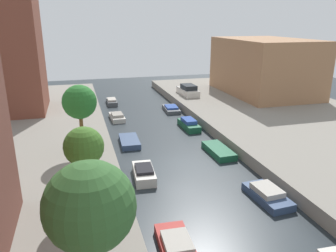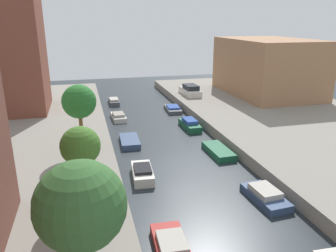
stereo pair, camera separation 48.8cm
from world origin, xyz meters
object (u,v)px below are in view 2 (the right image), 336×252
street_tree_0 (81,206)px  moored_boat_left_5 (114,101)px  moored_boat_left_1 (171,244)px  moored_boat_left_2 (142,173)px  parked_car (190,91)px  moored_boat_right_5 (173,109)px  street_tree_1 (80,147)px  low_block_right (267,67)px  moored_boat_left_3 (130,141)px  moored_boat_right_3 (218,151)px  moored_boat_right_4 (190,124)px  street_tree_2 (79,102)px  moored_boat_right_2 (265,196)px  moored_boat_left_4 (118,117)px

street_tree_0 → moored_boat_left_5: 34.86m
moored_boat_left_1 → moored_boat_left_2: size_ratio=0.99×
parked_car → moored_boat_right_5: bearing=-131.8°
street_tree_0 → parked_car: street_tree_0 is taller
street_tree_1 → moored_boat_left_1: street_tree_1 is taller
street_tree_0 → moored_boat_right_5: (11.13, 28.66, -4.75)m
low_block_right → moored_boat_left_3: low_block_right is taller
low_block_right → street_tree_1: 35.00m
low_block_right → moored_boat_right_5: 15.12m
street_tree_0 → moored_boat_right_3: size_ratio=1.44×
street_tree_1 → moored_boat_left_2: street_tree_1 is taller
street_tree_1 → moored_boat_right_4: (10.99, 14.47, -4.08)m
street_tree_0 → moored_boat_right_4: size_ratio=1.47×
street_tree_1 → moored_boat_left_3: (4.18, 11.58, -4.26)m
street_tree_1 → moored_boat_left_5: size_ratio=1.31×
street_tree_2 → moored_boat_right_3: 12.18m
low_block_right → moored_boat_left_1: bearing=-127.5°
moored_boat_left_1 → moored_boat_right_2: moored_boat_right_2 is taller
moored_boat_left_1 → moored_boat_right_5: size_ratio=0.85×
moored_boat_left_1 → moored_boat_left_4: (0.05, 23.46, 0.01)m
street_tree_1 → street_tree_2: street_tree_2 is taller
street_tree_0 → moored_boat_left_3: bearing=77.3°
low_block_right → street_tree_0: low_block_right is taller
moored_boat_left_3 → moored_boat_left_4: size_ratio=1.03×
moored_boat_right_2 → moored_boat_right_4: 15.15m
street_tree_0 → moored_boat_right_2: street_tree_0 is taller
moored_boat_left_4 → moored_boat_right_4: 8.69m
moored_boat_right_3 → low_block_right: bearing=50.0°
street_tree_2 → moored_boat_left_5: 20.05m
street_tree_0 → moored_boat_right_2: (11.05, 6.29, -4.68)m
street_tree_1 → moored_boat_left_3: 13.03m
low_block_right → moored_boat_left_5: bearing=171.3°
street_tree_1 → moored_boat_right_5: size_ratio=1.17×
moored_boat_left_4 → parked_car: bearing=29.3°
moored_boat_right_5 → moored_boat_right_2: bearing=-90.2°
street_tree_2 → moored_boat_left_2: bearing=-43.9°
moored_boat_left_4 → moored_boat_left_5: size_ratio=0.98×
low_block_right → moored_boat_right_2: low_block_right is taller
moored_boat_left_2 → moored_boat_left_5: (0.23, 22.93, -0.06)m
moored_boat_left_2 → parked_car: bearing=63.5°
low_block_right → street_tree_2: low_block_right is taller
street_tree_2 → moored_boat_left_1: street_tree_2 is taller
moored_boat_left_3 → moored_boat_left_2: bearing=-90.9°
street_tree_1 → moored_boat_right_3: 13.93m
low_block_right → parked_car: size_ratio=3.18×
moored_boat_left_5 → street_tree_2: bearing=-102.7°
street_tree_0 → parked_car: bearing=65.8°
moored_boat_left_5 → moored_boat_right_5: (6.83, -5.61, -0.07)m
low_block_right → street_tree_1: (-25.38, -24.10, -0.24)m
street_tree_2 → moored_boat_left_4: size_ratio=1.54×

